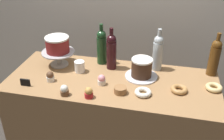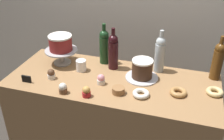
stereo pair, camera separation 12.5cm
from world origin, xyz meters
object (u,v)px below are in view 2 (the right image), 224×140
object	(u,v)px
cupcake_vanilla	(63,88)
price_sign_chalkboard	(27,79)
cake_stand_pedestal	(62,54)
cupcake_strawberry	(101,80)
wine_bottle_clear	(160,54)
chocolate_round_cake	(142,69)
wine_bottle_amber	(218,60)
wine_bottle_dark_red	(113,51)
wine_bottle_green	(104,46)
donut_glazed	(215,92)
white_layer_cake	(60,43)
cupcake_caramel	(86,92)
cookie_stack	(118,90)
donut_maple	(178,92)
coffee_cup_ceramic	(81,65)
donut_sugar	(141,94)
cupcake_chocolate	(51,74)

from	to	relation	value
cupcake_vanilla	price_sign_chalkboard	bearing A→B (deg)	171.87
cake_stand_pedestal	cupcake_strawberry	size ratio (longest dim) A/B	3.43
wine_bottle_clear	chocolate_round_cake	bearing A→B (deg)	-124.34
cupcake_strawberry	price_sign_chalkboard	size ratio (longest dim) A/B	1.06
wine_bottle_amber	wine_bottle_dark_red	size ratio (longest dim) A/B	1.00
wine_bottle_green	donut_glazed	distance (m)	0.87
white_layer_cake	cupcake_caramel	world-z (taller)	white_layer_cake
cupcake_caramel	wine_bottle_green	bearing A→B (deg)	94.62
white_layer_cake	cupcake_caramel	xyz separation A→B (m)	(0.36, -0.37, -0.14)
cupcake_caramel	cookie_stack	world-z (taller)	cupcake_caramel
wine_bottle_amber	cupcake_strawberry	size ratio (longest dim) A/B	4.38
chocolate_round_cake	donut_maple	distance (m)	0.31
wine_bottle_dark_red	coffee_cup_ceramic	size ratio (longest dim) A/B	3.83
donut_sugar	cake_stand_pedestal	bearing A→B (deg)	159.38
wine_bottle_green	wine_bottle_dark_red	bearing A→B (deg)	-35.35
wine_bottle_clear	cupcake_caramel	xyz separation A→B (m)	(-0.39, -0.47, -0.11)
coffee_cup_ceramic	wine_bottle_amber	bearing A→B (deg)	10.58
cake_stand_pedestal	price_sign_chalkboard	size ratio (longest dim) A/B	3.64
wine_bottle_clear	cupcake_caramel	bearing A→B (deg)	-129.76
wine_bottle_amber	donut_sugar	bearing A→B (deg)	-140.81
cake_stand_pedestal	donut_maple	size ratio (longest dim) A/B	2.27
wine_bottle_clear	donut_glazed	bearing A→B (deg)	-26.49
cupcake_vanilla	chocolate_round_cake	bearing A→B (deg)	36.48
chocolate_round_cake	cupcake_caramel	world-z (taller)	chocolate_round_cake
wine_bottle_amber	donut_sugar	xyz separation A→B (m)	(-0.46, -0.38, -0.13)
wine_bottle_amber	cupcake_chocolate	world-z (taller)	wine_bottle_amber
donut_sugar	coffee_cup_ceramic	distance (m)	0.54
wine_bottle_green	cupcake_vanilla	xyz separation A→B (m)	(-0.12, -0.49, -0.11)
white_layer_cake	cupcake_chocolate	xyz separation A→B (m)	(0.03, -0.24, -0.14)
chocolate_round_cake	cupcake_strawberry	distance (m)	0.31
cake_stand_pedestal	donut_maple	bearing A→B (deg)	-10.55
price_sign_chalkboard	wine_bottle_dark_red	bearing A→B (deg)	36.07
donut_sugar	coffee_cup_ceramic	world-z (taller)	coffee_cup_ceramic
cake_stand_pedestal	cookie_stack	distance (m)	0.61
wine_bottle_dark_red	price_sign_chalkboard	xyz separation A→B (m)	(-0.52, -0.38, -0.12)
wine_bottle_dark_red	donut_sugar	xyz separation A→B (m)	(0.28, -0.30, -0.13)
white_layer_cake	wine_bottle_green	bearing A→B (deg)	19.11
chocolate_round_cake	donut_sugar	xyz separation A→B (m)	(0.04, -0.22, -0.06)
cookie_stack	price_sign_chalkboard	bearing A→B (deg)	-174.72
cupcake_caramel	cake_stand_pedestal	bearing A→B (deg)	133.87
chocolate_round_cake	wine_bottle_green	size ratio (longest dim) A/B	0.46
white_layer_cake	donut_maple	xyz separation A→B (m)	(0.92, -0.17, -0.16)
cookie_stack	price_sign_chalkboard	xyz separation A→B (m)	(-0.65, -0.06, 0.00)
cupcake_chocolate	wine_bottle_green	bearing A→B (deg)	50.53
cupcake_chocolate	donut_sugar	xyz separation A→B (m)	(0.66, -0.02, -0.02)
wine_bottle_green	cupcake_caramel	world-z (taller)	wine_bottle_green
chocolate_round_cake	wine_bottle_green	world-z (taller)	wine_bottle_green
wine_bottle_dark_red	price_sign_chalkboard	world-z (taller)	wine_bottle_dark_red
cupcake_strawberry	cupcake_vanilla	size ratio (longest dim) A/B	1.00
donut_glazed	price_sign_chalkboard	distance (m)	1.29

